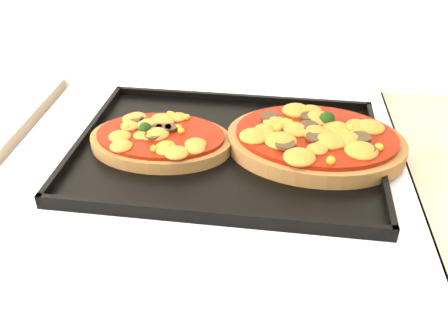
# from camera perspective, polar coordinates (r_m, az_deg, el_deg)

# --- Properties ---
(baking_tray) EXTENTS (0.46, 0.35, 0.02)m
(baking_tray) POSITION_cam_1_polar(r_m,az_deg,el_deg) (0.74, 0.41, 2.29)
(baking_tray) COLOR black
(baking_tray) RESTS_ON stove
(pizza_left) EXTENTS (0.22, 0.15, 0.03)m
(pizza_left) POSITION_cam_1_polar(r_m,az_deg,el_deg) (0.74, -7.25, 3.37)
(pizza_left) COLOR brown
(pizza_left) RESTS_ON baking_tray
(pizza_right) EXTENTS (0.28, 0.22, 0.04)m
(pizza_right) POSITION_cam_1_polar(r_m,az_deg,el_deg) (0.74, 10.43, 3.27)
(pizza_right) COLOR brown
(pizza_right) RESTS_ON baking_tray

